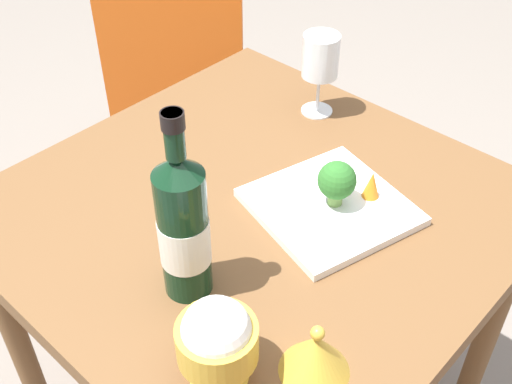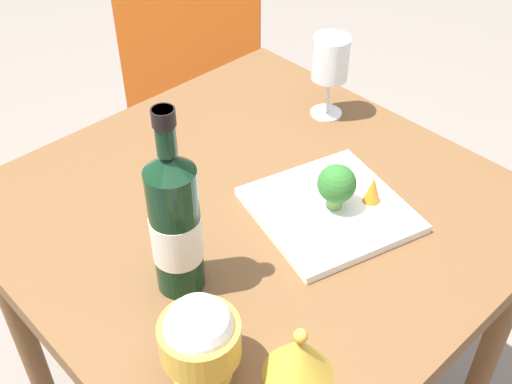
# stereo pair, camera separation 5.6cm
# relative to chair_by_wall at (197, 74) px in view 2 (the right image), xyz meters

# --- Properties ---
(dining_table) EXTENTS (0.85, 0.85, 0.74)m
(dining_table) POSITION_rel_chair_by_wall_xyz_m (0.45, 0.74, 0.12)
(dining_table) COLOR brown
(dining_table) RESTS_ON ground_plane
(chair_by_wall) EXTENTS (0.56, 0.56, 0.85)m
(chair_by_wall) POSITION_rel_chair_by_wall_xyz_m (0.00, 0.00, 0.00)
(chair_by_wall) COLOR orange
(chair_by_wall) RESTS_ON ground_plane
(wine_bottle) EXTENTS (0.08, 0.08, 0.32)m
(wine_bottle) POSITION_rel_chair_by_wall_xyz_m (0.66, 0.79, 0.34)
(wine_bottle) COLOR black
(wine_bottle) RESTS_ON dining_table
(wine_glass) EXTENTS (0.08, 0.08, 0.18)m
(wine_glass) POSITION_rel_chair_by_wall_xyz_m (0.14, 0.62, 0.34)
(wine_glass) COLOR white
(wine_glass) RESTS_ON dining_table
(rice_bowl) EXTENTS (0.11, 0.11, 0.14)m
(rice_bowl) POSITION_rel_chair_by_wall_xyz_m (0.74, 0.94, 0.29)
(rice_bowl) COLOR gold
(rice_bowl) RESTS_ON dining_table
(rice_bowl_lid) EXTENTS (0.10, 0.10, 0.09)m
(rice_bowl_lid) POSITION_rel_chair_by_wall_xyz_m (0.65, 1.03, 0.25)
(rice_bowl_lid) COLOR gold
(rice_bowl_lid) RESTS_ON dining_table
(serving_plate) EXTENTS (0.31, 0.31, 0.02)m
(serving_plate) POSITION_rel_chair_by_wall_xyz_m (0.37, 0.84, 0.22)
(serving_plate) COLOR white
(serving_plate) RESTS_ON dining_table
(broccoli_floret) EXTENTS (0.07, 0.07, 0.09)m
(broccoli_floret) POSITION_rel_chair_by_wall_xyz_m (0.36, 0.85, 0.28)
(broccoli_floret) COLOR #729E4C
(broccoli_floret) RESTS_ON serving_plate
(carrot_garnish_left) EXTENTS (0.03, 0.03, 0.05)m
(carrot_garnish_left) POSITION_rel_chair_by_wall_xyz_m (0.31, 0.88, 0.26)
(carrot_garnish_left) COLOR orange
(carrot_garnish_left) RESTS_ON serving_plate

